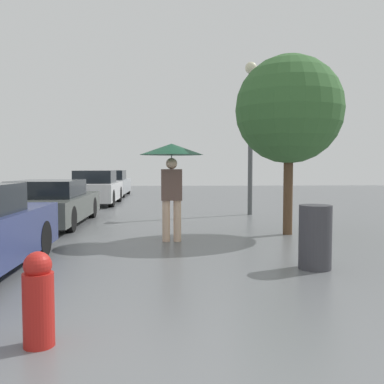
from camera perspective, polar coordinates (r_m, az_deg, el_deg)
pedestrian at (r=8.43m, az=-2.74°, el=4.23°), size 1.25×1.25×1.93m
parked_car_second at (r=11.52m, az=-18.37°, el=-1.45°), size 1.79×4.42×1.14m
parked_car_third at (r=17.15m, az=-12.67°, el=0.45°), size 1.68×3.81×1.33m
parked_car_farthest at (r=22.10m, az=-10.98°, el=1.08°), size 1.84×4.26×1.30m
tree at (r=9.61m, az=12.82°, el=10.62°), size 2.32×2.32×3.88m
street_lamp at (r=13.35m, az=7.82°, el=9.74°), size 0.36×0.36×4.65m
trash_bin at (r=6.47m, az=16.09°, el=-5.79°), size 0.47×0.47×0.93m
fire_hydrant at (r=3.84m, az=-19.80°, el=-13.32°), size 0.25×0.25×0.79m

